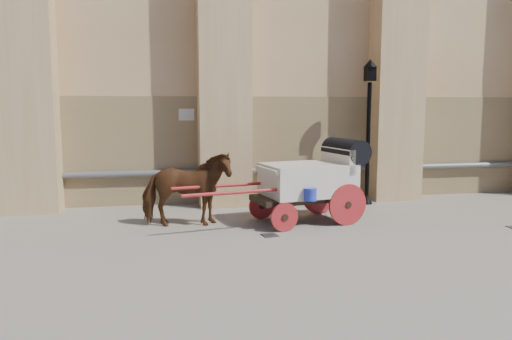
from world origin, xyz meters
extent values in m
plane|color=#6C6459|center=(0.00, 0.00, 0.00)|extent=(90.00, 90.00, 0.00)
cube|color=olive|center=(2.00, 4.15, 1.50)|extent=(44.00, 0.35, 3.00)
cylinder|color=#59595B|center=(2.00, 3.88, 0.90)|extent=(42.00, 0.18, 0.18)
cube|color=beige|center=(-2.00, 3.97, 2.50)|extent=(0.42, 0.04, 0.32)
imported|color=#552C13|center=(-2.17, 1.32, 0.86)|extent=(2.08, 1.04, 1.71)
cube|color=black|center=(0.57, 1.23, 0.59)|extent=(2.51, 1.49, 0.13)
cube|color=beige|center=(0.67, 1.25, 1.02)|extent=(2.25, 1.70, 0.75)
cube|color=beige|center=(1.46, 1.40, 1.44)|extent=(0.41, 1.34, 0.59)
cube|color=beige|center=(-0.22, 1.08, 1.28)|extent=(0.59, 1.23, 0.11)
cylinder|color=black|center=(1.67, 1.44, 1.66)|extent=(0.84, 1.43, 0.60)
cylinder|color=maroon|center=(1.48, 0.73, 0.48)|extent=(0.96, 0.24, 0.96)
cylinder|color=maroon|center=(1.23, 2.03, 0.48)|extent=(0.96, 0.24, 0.96)
cylinder|color=maroon|center=(-0.09, 0.43, 0.32)|extent=(0.64, 0.18, 0.64)
cylinder|color=maroon|center=(-0.34, 1.73, 0.32)|extent=(0.64, 0.18, 0.64)
cylinder|color=maroon|center=(-1.07, 0.43, 0.91)|extent=(2.53, 0.56, 0.07)
cylinder|color=maroon|center=(-1.25, 1.37, 0.91)|extent=(2.53, 0.56, 0.07)
cylinder|color=#2334B0|center=(0.50, 0.46, 0.80)|extent=(0.28, 0.28, 0.28)
cylinder|color=black|center=(2.94, 3.03, 1.69)|extent=(0.11, 0.11, 3.37)
cone|color=black|center=(2.94, 3.03, 0.17)|extent=(0.34, 0.34, 0.34)
cube|color=black|center=(2.94, 3.03, 3.61)|extent=(0.26, 0.26, 0.39)
cone|color=black|center=(2.94, 3.03, 3.89)|extent=(0.37, 0.37, 0.22)
cube|color=black|center=(-0.49, 0.15, 0.01)|extent=(0.36, 0.36, 0.01)
camera|label=1|loc=(-2.72, -9.95, 2.75)|focal=35.00mm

